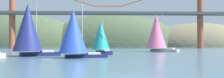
{
  "coord_description": "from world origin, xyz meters",
  "views": [
    {
      "loc": [
        -2.58,
        -18.75,
        2.85
      ],
      "look_at": [
        0.0,
        44.58,
        3.75
      ],
      "focal_mm": 38.67,
      "sensor_mm": 36.0,
      "label": 1
    }
  ],
  "objects_px": {
    "sailboat_blue_spinnaker": "(74,32)",
    "sailboat_navy_sail": "(28,28)",
    "sailboat_teal_sail": "(101,36)",
    "sailboat_pink_spinnaker": "(157,32)"
  },
  "relations": [
    {
      "from": "sailboat_blue_spinnaker",
      "to": "sailboat_navy_sail",
      "type": "xyz_separation_m",
      "value": [
        -10.1,
        6.01,
        0.98
      ]
    },
    {
      "from": "sailboat_blue_spinnaker",
      "to": "sailboat_navy_sail",
      "type": "distance_m",
      "value": 11.79
    },
    {
      "from": "sailboat_teal_sail",
      "to": "sailboat_navy_sail",
      "type": "height_order",
      "value": "sailboat_navy_sail"
    },
    {
      "from": "sailboat_blue_spinnaker",
      "to": "sailboat_pink_spinnaker",
      "type": "bearing_deg",
      "value": 53.51
    },
    {
      "from": "sailboat_teal_sail",
      "to": "sailboat_navy_sail",
      "type": "relative_size",
      "value": 0.75
    },
    {
      "from": "sailboat_navy_sail",
      "to": "sailboat_pink_spinnaker",
      "type": "bearing_deg",
      "value": 36.64
    },
    {
      "from": "sailboat_pink_spinnaker",
      "to": "sailboat_navy_sail",
      "type": "xyz_separation_m",
      "value": [
        -32.34,
        -24.05,
        -0.39
      ]
    },
    {
      "from": "sailboat_teal_sail",
      "to": "sailboat_navy_sail",
      "type": "bearing_deg",
      "value": -147.73
    },
    {
      "from": "sailboat_pink_spinnaker",
      "to": "sailboat_teal_sail",
      "type": "height_order",
      "value": "sailboat_pink_spinnaker"
    },
    {
      "from": "sailboat_blue_spinnaker",
      "to": "sailboat_teal_sail",
      "type": "height_order",
      "value": "sailboat_blue_spinnaker"
    }
  ]
}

